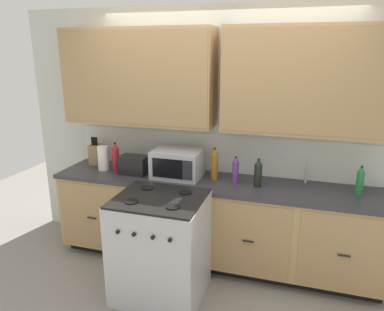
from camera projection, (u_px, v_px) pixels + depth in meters
The scene contains 14 objects.
ground_plane at pixel (205, 278), 3.55m from camera, with size 8.07×8.07×0.00m, color gray.
wall_unit at pixel (220, 101), 3.55m from camera, with size 4.43×0.40×2.56m.
counter_run at pixel (213, 221), 3.70m from camera, with size 3.26×0.64×0.90m.
stove_range at pixel (161, 247), 3.21m from camera, with size 0.76×0.68×0.95m.
microwave at pixel (177, 163), 3.66m from camera, with size 0.48×0.37×0.28m.
toaster at pixel (134, 165), 3.76m from camera, with size 0.28×0.18×0.19m.
knife_block at pixel (96, 154), 4.09m from camera, with size 0.11×0.14×0.31m.
sink_faucet at pixel (306, 173), 3.50m from camera, with size 0.02×0.02×0.20m, color #B2B5BA.
paper_towel_roll at pixel (103, 158), 3.88m from camera, with size 0.12×0.12×0.26m, color white.
bottle_violet at pixel (235, 170), 3.48m from camera, with size 0.06×0.06×0.27m.
bottle_dark at pixel (258, 173), 3.40m from camera, with size 0.07×0.07×0.27m.
bottle_amber at pixel (214, 164), 3.58m from camera, with size 0.07×0.07×0.32m.
bottle_green at pixel (360, 181), 3.22m from camera, with size 0.07×0.07×0.26m.
bottle_red at pixel (116, 158), 3.81m from camera, with size 0.08×0.08×0.32m.
Camera 1 is at (0.78, -2.98, 2.14)m, focal length 34.12 mm.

